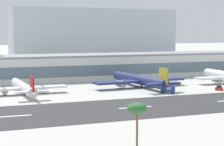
{
  "coord_description": "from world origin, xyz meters",
  "views": [
    {
      "loc": [
        -97.33,
        -130.52,
        25.66
      ],
      "look_at": [
        -27.94,
        48.89,
        6.48
      ],
      "focal_mm": 65.93,
      "sensor_mm": 36.0,
      "label": 1
    }
  ],
  "objects_px": {
    "airliner_red_tail_gate_0": "(24,88)",
    "palm_tree_2": "(137,109)",
    "service_box_truck_1": "(168,89)",
    "service_baggage_tug_0": "(219,88)",
    "distant_hotel_block": "(94,35)",
    "airliner_gold_tail_gate_1": "(141,80)",
    "terminal_building": "(104,66)"
  },
  "relations": [
    {
      "from": "airliner_red_tail_gate_0",
      "to": "airliner_gold_tail_gate_1",
      "type": "xyz_separation_m",
      "value": [
        54.23,
        2.31,
        0.48
      ]
    },
    {
      "from": "airliner_red_tail_gate_0",
      "to": "palm_tree_2",
      "type": "bearing_deg",
      "value": -175.58
    },
    {
      "from": "distant_hotel_block",
      "to": "service_box_truck_1",
      "type": "xyz_separation_m",
      "value": [
        -31.31,
        -190.23,
        -21.04
      ]
    },
    {
      "from": "distant_hotel_block",
      "to": "airliner_gold_tail_gate_1",
      "type": "relative_size",
      "value": 2.83
    },
    {
      "from": "service_baggage_tug_0",
      "to": "palm_tree_2",
      "type": "bearing_deg",
      "value": 98.52
    },
    {
      "from": "distant_hotel_block",
      "to": "airliner_red_tail_gate_0",
      "type": "xyz_separation_m",
      "value": [
        -88.8,
        -172.9,
        -19.95
      ]
    },
    {
      "from": "airliner_red_tail_gate_0",
      "to": "palm_tree_2",
      "type": "height_order",
      "value": "palm_tree_2"
    },
    {
      "from": "distant_hotel_block",
      "to": "airliner_gold_tail_gate_1",
      "type": "height_order",
      "value": "distant_hotel_block"
    },
    {
      "from": "airliner_gold_tail_gate_1",
      "to": "service_box_truck_1",
      "type": "relative_size",
      "value": 8.06
    },
    {
      "from": "airliner_red_tail_gate_0",
      "to": "palm_tree_2",
      "type": "distance_m",
      "value": 90.62
    },
    {
      "from": "terminal_building",
      "to": "airliner_gold_tail_gate_1",
      "type": "xyz_separation_m",
      "value": [
        2.08,
        -44.88,
        -3.39
      ]
    },
    {
      "from": "terminal_building",
      "to": "service_baggage_tug_0",
      "type": "relative_size",
      "value": 52.1
    },
    {
      "from": "terminal_building",
      "to": "distant_hotel_block",
      "type": "xyz_separation_m",
      "value": [
        36.65,
        125.71,
        16.08
      ]
    },
    {
      "from": "distant_hotel_block",
      "to": "palm_tree_2",
      "type": "distance_m",
      "value": 274.71
    },
    {
      "from": "service_baggage_tug_0",
      "to": "service_box_truck_1",
      "type": "height_order",
      "value": "service_box_truck_1"
    },
    {
      "from": "palm_tree_2",
      "to": "distant_hotel_block",
      "type": "bearing_deg",
      "value": 73.28
    },
    {
      "from": "terminal_building",
      "to": "service_box_truck_1",
      "type": "bearing_deg",
      "value": -85.27
    },
    {
      "from": "terminal_building",
      "to": "distant_hotel_block",
      "type": "bearing_deg",
      "value": 73.75
    },
    {
      "from": "distant_hotel_block",
      "to": "service_baggage_tug_0",
      "type": "relative_size",
      "value": 40.57
    },
    {
      "from": "airliner_gold_tail_gate_1",
      "to": "service_baggage_tug_0",
      "type": "height_order",
      "value": "airliner_gold_tail_gate_1"
    },
    {
      "from": "distant_hotel_block",
      "to": "airliner_red_tail_gate_0",
      "type": "bearing_deg",
      "value": -117.18
    },
    {
      "from": "service_baggage_tug_0",
      "to": "palm_tree_2",
      "type": "height_order",
      "value": "palm_tree_2"
    },
    {
      "from": "airliner_red_tail_gate_0",
      "to": "service_box_truck_1",
      "type": "height_order",
      "value": "airliner_red_tail_gate_0"
    },
    {
      "from": "service_box_truck_1",
      "to": "palm_tree_2",
      "type": "distance_m",
      "value": 87.09
    },
    {
      "from": "airliner_gold_tail_gate_1",
      "to": "palm_tree_2",
      "type": "xyz_separation_m",
      "value": [
        -44.36,
        -92.18,
        5.78
      ]
    },
    {
      "from": "service_baggage_tug_0",
      "to": "service_box_truck_1",
      "type": "xyz_separation_m",
      "value": [
        -24.87,
        1.39,
        0.74
      ]
    },
    {
      "from": "airliner_red_tail_gate_0",
      "to": "palm_tree_2",
      "type": "xyz_separation_m",
      "value": [
        9.87,
        -89.87,
        6.26
      ]
    },
    {
      "from": "terminal_building",
      "to": "distant_hotel_block",
      "type": "relative_size",
      "value": 1.28
    },
    {
      "from": "terminal_building",
      "to": "service_box_truck_1",
      "type": "xyz_separation_m",
      "value": [
        5.34,
        -64.52,
        -4.96
      ]
    },
    {
      "from": "palm_tree_2",
      "to": "service_box_truck_1",
      "type": "bearing_deg",
      "value": 56.72
    },
    {
      "from": "service_baggage_tug_0",
      "to": "distant_hotel_block",
      "type": "bearing_deg",
      "value": -37.87
    },
    {
      "from": "airliner_red_tail_gate_0",
      "to": "airliner_gold_tail_gate_1",
      "type": "distance_m",
      "value": 54.28
    }
  ]
}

